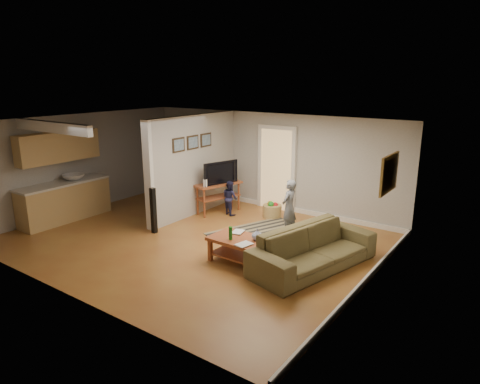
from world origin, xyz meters
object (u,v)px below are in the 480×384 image
object	(u,v)px
sofa	(313,267)
coffee_table	(243,244)
speaker_right	(231,186)
toy_basket	(272,210)
child	(288,234)
toddler	(230,214)
speaker_left	(153,211)
tv_console	(218,186)

from	to	relation	value
sofa	coffee_table	size ratio (longest dim) A/B	2.03
sofa	speaker_right	size ratio (longest dim) A/B	2.59
speaker_right	toy_basket	xyz separation A→B (m)	(1.58, -0.41, -0.32)
speaker_right	child	world-z (taller)	speaker_right
coffee_table	toddler	xyz separation A→B (m)	(-1.95, 2.23, -0.38)
toy_basket	toddler	bearing A→B (deg)	-155.93
child	toddler	xyz separation A→B (m)	(-1.90, 0.39, 0.00)
speaker_left	speaker_right	distance (m)	2.90
tv_console	speaker_right	distance (m)	0.95
tv_console	toddler	size ratio (longest dim) A/B	1.50
speaker_left	toddler	xyz separation A→B (m)	(0.60, 2.05, -0.52)
speaker_left	speaker_right	bearing A→B (deg)	93.46
speaker_left	toddler	distance (m)	2.20
speaker_right	toddler	distance (m)	1.15
coffee_table	speaker_right	xyz separation A→B (m)	(-2.55, 3.08, 0.11)
tv_console	child	world-z (taller)	tv_console
tv_console	child	xyz separation A→B (m)	(2.24, -0.35, -0.71)
coffee_table	tv_console	xyz separation A→B (m)	(-2.29, 2.19, 0.33)
coffee_table	speaker_left	bearing A→B (deg)	176.02
toy_basket	coffee_table	bearing A→B (deg)	-70.01
sofa	speaker_right	distance (m)	4.50
speaker_left	toddler	world-z (taller)	speaker_left
speaker_left	sofa	bearing A→B (deg)	9.58
toy_basket	speaker_left	bearing A→B (deg)	-122.40
speaker_right	child	distance (m)	2.83
speaker_left	child	xyz separation A→B (m)	(2.50, 1.66, -0.52)
toy_basket	tv_console	bearing A→B (deg)	-160.10
coffee_table	tv_console	distance (m)	3.18
toddler	coffee_table	bearing A→B (deg)	151.75
speaker_right	child	size ratio (longest dim) A/B	0.79
tv_console	speaker_right	world-z (taller)	tv_console
tv_console	speaker_right	size ratio (longest dim) A/B	1.34
sofa	toddler	size ratio (longest dim) A/B	2.90
tv_console	toddler	xyz separation A→B (m)	(0.34, 0.04, -0.71)
sofa	speaker_left	bearing A→B (deg)	111.08
speaker_right	child	xyz separation A→B (m)	(2.50, -1.24, -0.49)
coffee_table	child	xyz separation A→B (m)	(-0.05, 1.84, -0.38)
child	toddler	size ratio (longest dim) A/B	1.42
coffee_table	toddler	bearing A→B (deg)	131.18
speaker_left	toy_basket	xyz separation A→B (m)	(1.58, 2.49, -0.34)
speaker_right	sofa	bearing A→B (deg)	-58.57
toy_basket	toddler	size ratio (longest dim) A/B	0.54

